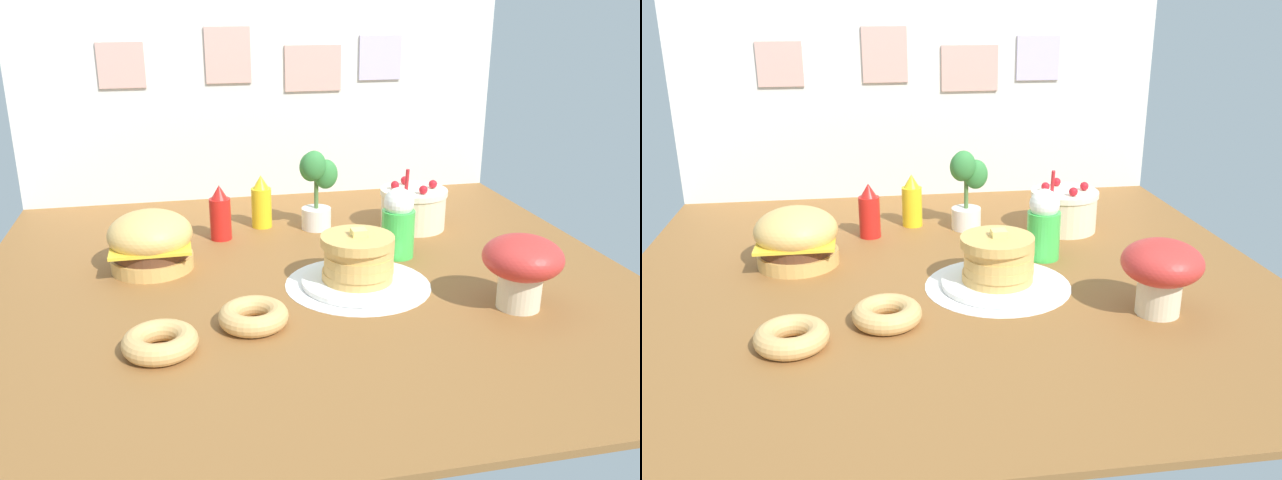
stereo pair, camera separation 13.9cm
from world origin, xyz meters
The scene contains 13 objects.
ground_plane centered at (0.00, 0.00, -0.01)m, with size 2.18×2.05×0.02m, color brown.
back_wall centered at (0.00, 1.02, 0.45)m, with size 2.18×0.04×0.90m.
doily_mat centered at (0.14, -0.11, 0.00)m, with size 0.47×0.47×0.00m, color white.
burger centered at (-0.51, 0.18, 0.10)m, with size 0.29×0.29×0.21m.
pancake_stack centered at (0.14, -0.11, 0.08)m, with size 0.37×0.37×0.19m.
layer_cake centered at (0.51, 0.41, 0.08)m, with size 0.27×0.27×0.20m.
ketchup_bottle centered at (-0.26, 0.43, 0.10)m, with size 0.08×0.08×0.22m.
mustard_bottle centered at (-0.09, 0.55, 0.10)m, with size 0.08×0.08×0.22m.
cream_soda_cup centered at (0.35, 0.11, 0.13)m, with size 0.12×0.12×0.32m.
donut_pink_glaze centered at (-0.48, -0.43, 0.03)m, with size 0.20×0.20×0.06m.
donut_chocolate centered at (-0.23, -0.33, 0.03)m, with size 0.20×0.20×0.06m.
potted_plant centered at (0.13, 0.48, 0.18)m, with size 0.15×0.13×0.33m.
mushroom_stool centered at (0.57, -0.37, 0.14)m, with size 0.24×0.24×0.23m.
Camera 2 is at (-0.26, -2.05, 0.87)m, focal length 37.25 mm.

